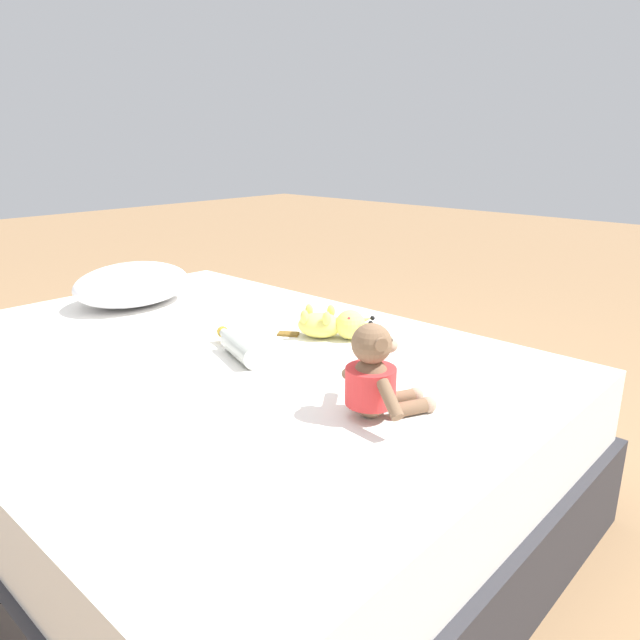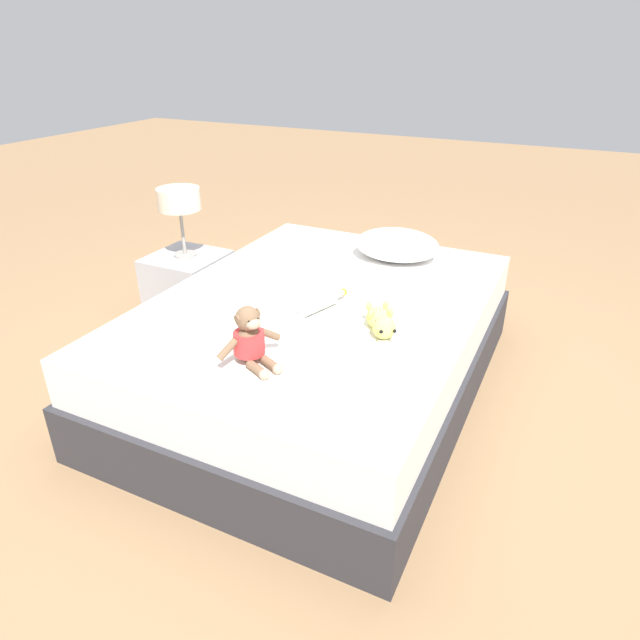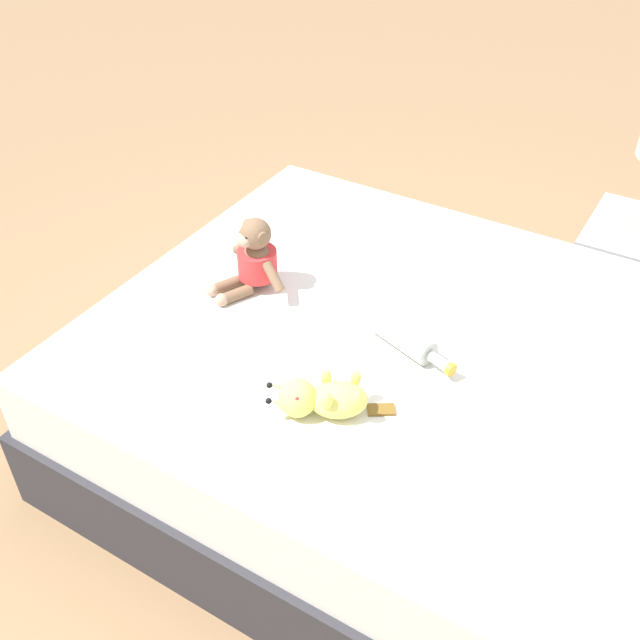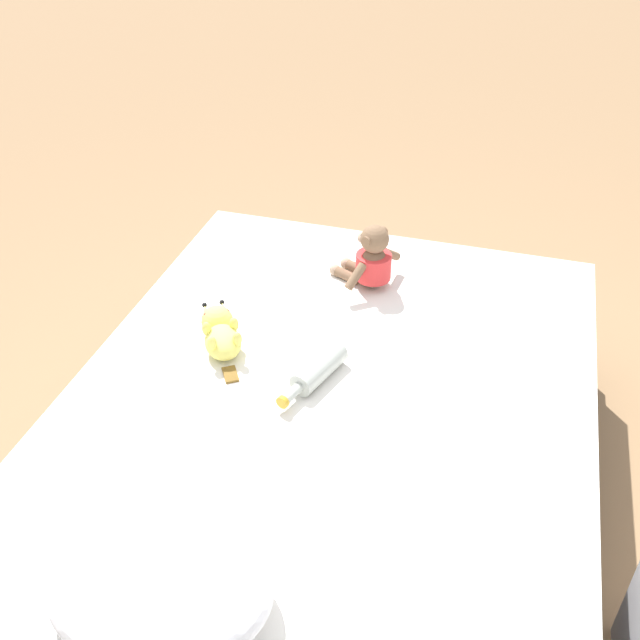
{
  "view_description": "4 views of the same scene",
  "coord_description": "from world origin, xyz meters",
  "px_view_note": "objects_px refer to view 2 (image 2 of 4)",
  "views": [
    {
      "loc": [
        -1.02,
        -1.42,
        1.14
      ],
      "look_at": [
        0.36,
        -0.14,
        0.56
      ],
      "focal_mm": 33.02,
      "sensor_mm": 36.0,
      "label": 1
    },
    {
      "loc": [
        1.08,
        -2.2,
        1.64
      ],
      "look_at": [
        0.17,
        -0.33,
        0.58
      ],
      "focal_mm": 31.25,
      "sensor_mm": 36.0,
      "label": 2
    },
    {
      "loc": [
        1.51,
        0.5,
        1.84
      ],
      "look_at": [
        0.16,
        -0.31,
        0.6
      ],
      "focal_mm": 41.22,
      "sensor_mm": 36.0,
      "label": 3
    },
    {
      "loc": [
        -0.41,
        1.45,
        1.91
      ],
      "look_at": [
        0.1,
        -0.3,
        0.57
      ],
      "focal_mm": 41.06,
      "sensor_mm": 36.0,
      "label": 4
    }
  ],
  "objects_px": {
    "bed": "(320,345)",
    "plush_monkey": "(250,340)",
    "pillow": "(397,245)",
    "bedside_lamp": "(179,201)",
    "glass_bottle": "(319,303)",
    "nightstand": "(189,288)",
    "plush_yellow_creature": "(381,321)"
  },
  "relations": [
    {
      "from": "bed",
      "to": "plush_monkey",
      "type": "distance_m",
      "value": 0.73
    },
    {
      "from": "pillow",
      "to": "bedside_lamp",
      "type": "height_order",
      "value": "bedside_lamp"
    },
    {
      "from": "pillow",
      "to": "plush_monkey",
      "type": "distance_m",
      "value": 1.34
    },
    {
      "from": "glass_bottle",
      "to": "bedside_lamp",
      "type": "xyz_separation_m",
      "value": [
        -1.14,
        0.45,
        0.23
      ]
    },
    {
      "from": "glass_bottle",
      "to": "nightstand",
      "type": "relative_size",
      "value": 0.66
    },
    {
      "from": "bed",
      "to": "plush_yellow_creature",
      "type": "distance_m",
      "value": 0.52
    },
    {
      "from": "plush_monkey",
      "to": "nightstand",
      "type": "bearing_deg",
      "value": 138.4
    },
    {
      "from": "plush_monkey",
      "to": "nightstand",
      "type": "xyz_separation_m",
      "value": [
        -1.11,
        0.98,
        -0.38
      ]
    },
    {
      "from": "plush_yellow_creature",
      "to": "pillow",
      "type": "bearing_deg",
      "value": 104.83
    },
    {
      "from": "nightstand",
      "to": "bedside_lamp",
      "type": "bearing_deg",
      "value": 180.0
    },
    {
      "from": "pillow",
      "to": "nightstand",
      "type": "distance_m",
      "value": 1.34
    },
    {
      "from": "pillow",
      "to": "plush_monkey",
      "type": "relative_size",
      "value": 1.87
    },
    {
      "from": "nightstand",
      "to": "pillow",
      "type": "bearing_deg",
      "value": 15.56
    },
    {
      "from": "bed",
      "to": "plush_monkey",
      "type": "bearing_deg",
      "value": -88.59
    },
    {
      "from": "plush_yellow_creature",
      "to": "glass_bottle",
      "type": "height_order",
      "value": "plush_yellow_creature"
    },
    {
      "from": "glass_bottle",
      "to": "nightstand",
      "type": "distance_m",
      "value": 1.27
    },
    {
      "from": "pillow",
      "to": "nightstand",
      "type": "relative_size",
      "value": 1.18
    },
    {
      "from": "glass_bottle",
      "to": "nightstand",
      "type": "bearing_deg",
      "value": 158.54
    },
    {
      "from": "glass_bottle",
      "to": "bedside_lamp",
      "type": "height_order",
      "value": "bedside_lamp"
    },
    {
      "from": "plush_yellow_creature",
      "to": "nightstand",
      "type": "relative_size",
      "value": 0.71
    },
    {
      "from": "pillow",
      "to": "plush_monkey",
      "type": "bearing_deg",
      "value": -95.84
    },
    {
      "from": "bed",
      "to": "pillow",
      "type": "distance_m",
      "value": 0.78
    },
    {
      "from": "pillow",
      "to": "plush_yellow_creature",
      "type": "relative_size",
      "value": 1.66
    },
    {
      "from": "nightstand",
      "to": "glass_bottle",
      "type": "bearing_deg",
      "value": -21.46
    },
    {
      "from": "glass_bottle",
      "to": "plush_yellow_creature",
      "type": "bearing_deg",
      "value": -12.82
    },
    {
      "from": "plush_monkey",
      "to": "nightstand",
      "type": "relative_size",
      "value": 0.63
    },
    {
      "from": "bed",
      "to": "nightstand",
      "type": "bearing_deg",
      "value": 162.49
    },
    {
      "from": "bed",
      "to": "glass_bottle",
      "type": "relative_size",
      "value": 7.23
    },
    {
      "from": "pillow",
      "to": "plush_yellow_creature",
      "type": "distance_m",
      "value": 0.9
    },
    {
      "from": "bed",
      "to": "plush_monkey",
      "type": "xyz_separation_m",
      "value": [
        0.02,
        -0.64,
        0.35
      ]
    },
    {
      "from": "pillow",
      "to": "glass_bottle",
      "type": "height_order",
      "value": "pillow"
    },
    {
      "from": "bed",
      "to": "glass_bottle",
      "type": "height_order",
      "value": "glass_bottle"
    }
  ]
}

